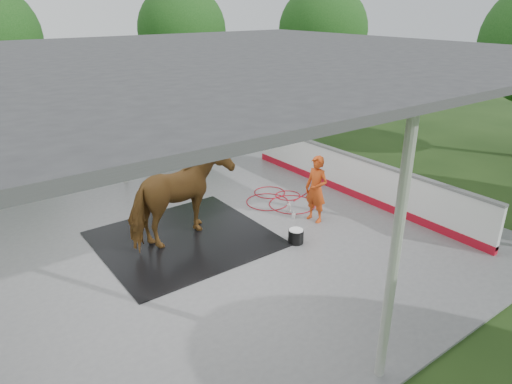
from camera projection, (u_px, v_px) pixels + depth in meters
ground at (209, 246)px, 10.01m from camera, size 100.00×100.00×0.00m
concrete_slab at (208, 245)px, 10.00m from camera, size 12.00×10.00×0.05m
pavilion_structure at (200, 60)px, 8.49m from camera, size 12.60×10.60×4.05m
dasher_board at (354, 177)px, 12.32m from camera, size 0.16×8.00×1.15m
tree_belt at (191, 63)px, 9.39m from camera, size 28.00×28.00×5.80m
rubber_mat at (184, 239)px, 10.20m from camera, size 3.57×3.35×0.03m
horse at (181, 197)px, 9.81m from camera, size 2.59×1.65×2.02m
handler at (316, 189)px, 10.80m from camera, size 0.47×0.64×1.62m
wash_bucket at (296, 236)px, 10.00m from camera, size 0.34×0.34×0.32m
soap_bottle_a at (289, 207)px, 11.51m from camera, size 0.12×0.12×0.27m
soap_bottle_b at (294, 215)px, 11.17m from camera, size 0.11×0.11×0.18m
hose_coil at (280, 200)px, 12.21m from camera, size 2.58×2.04×0.02m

